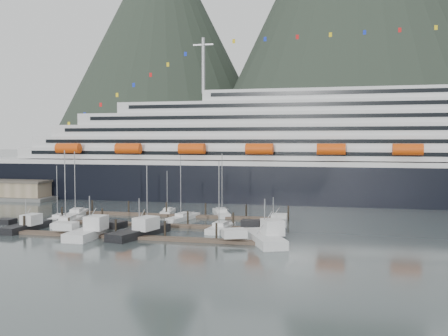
{
  "coord_description": "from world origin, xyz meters",
  "views": [
    {
      "loc": [
        31.03,
        -92.17,
        16.62
      ],
      "look_at": [
        3.97,
        22.0,
        10.47
      ],
      "focal_mm": 42.0,
      "sensor_mm": 36.0,
      "label": 1
    }
  ],
  "objects_px": {
    "cruise_ship": "(344,157)",
    "sailboat_b": "(68,222)",
    "sailboat_a": "(59,219)",
    "sailboat_e": "(77,214)",
    "sailboat_f": "(168,212)",
    "sailboat_d": "(183,218)",
    "sailboat_c": "(147,225)",
    "sailboat_h": "(221,229)",
    "trawler_d": "(264,237)",
    "trawler_e": "(272,227)",
    "sailboat_g": "(221,214)",
    "trawler_c": "(139,231)",
    "trawler_b": "(89,231)",
    "trawler_a": "(25,226)"
  },
  "relations": [
    {
      "from": "sailboat_e",
      "to": "sailboat_g",
      "type": "height_order",
      "value": "sailboat_e"
    },
    {
      "from": "sailboat_b",
      "to": "trawler_a",
      "type": "height_order",
      "value": "sailboat_b"
    },
    {
      "from": "trawler_c",
      "to": "trawler_d",
      "type": "xyz_separation_m",
      "value": [
        22.16,
        -1.05,
        0.06
      ]
    },
    {
      "from": "sailboat_d",
      "to": "trawler_b",
      "type": "xyz_separation_m",
      "value": [
        -9.8,
        -22.49,
        0.56
      ]
    },
    {
      "from": "sailboat_a",
      "to": "sailboat_d",
      "type": "bearing_deg",
      "value": -79.38
    },
    {
      "from": "sailboat_d",
      "to": "sailboat_a",
      "type": "bearing_deg",
      "value": 118.45
    },
    {
      "from": "sailboat_c",
      "to": "sailboat_f",
      "type": "height_order",
      "value": "sailboat_c"
    },
    {
      "from": "sailboat_a",
      "to": "sailboat_b",
      "type": "xyz_separation_m",
      "value": [
        4.08,
        -3.75,
        0.04
      ]
    },
    {
      "from": "sailboat_a",
      "to": "sailboat_f",
      "type": "height_order",
      "value": "sailboat_a"
    },
    {
      "from": "sailboat_a",
      "to": "sailboat_b",
      "type": "height_order",
      "value": "sailboat_b"
    },
    {
      "from": "trawler_d",
      "to": "sailboat_c",
      "type": "bearing_deg",
      "value": 43.0
    },
    {
      "from": "sailboat_a",
      "to": "sailboat_e",
      "type": "relative_size",
      "value": 0.8
    },
    {
      "from": "cruise_ship",
      "to": "trawler_a",
      "type": "distance_m",
      "value": 84.89
    },
    {
      "from": "sailboat_b",
      "to": "sailboat_d",
      "type": "height_order",
      "value": "sailboat_b"
    },
    {
      "from": "sailboat_e",
      "to": "sailboat_h",
      "type": "bearing_deg",
      "value": -122.4
    },
    {
      "from": "sailboat_h",
      "to": "trawler_d",
      "type": "relative_size",
      "value": 0.97
    },
    {
      "from": "sailboat_f",
      "to": "sailboat_h",
      "type": "bearing_deg",
      "value": -147.15
    },
    {
      "from": "trawler_b",
      "to": "trawler_c",
      "type": "height_order",
      "value": "trawler_b"
    },
    {
      "from": "sailboat_f",
      "to": "trawler_a",
      "type": "relative_size",
      "value": 0.86
    },
    {
      "from": "sailboat_d",
      "to": "sailboat_e",
      "type": "relative_size",
      "value": 0.95
    },
    {
      "from": "sailboat_c",
      "to": "sailboat_g",
      "type": "height_order",
      "value": "sailboat_g"
    },
    {
      "from": "cruise_ship",
      "to": "sailboat_c",
      "type": "distance_m",
      "value": 65.75
    },
    {
      "from": "sailboat_f",
      "to": "trawler_d",
      "type": "xyz_separation_m",
      "value": [
        26.54,
        -28.7,
        0.6
      ]
    },
    {
      "from": "cruise_ship",
      "to": "sailboat_b",
      "type": "bearing_deg",
      "value": -134.41
    },
    {
      "from": "sailboat_f",
      "to": "trawler_e",
      "type": "distance_m",
      "value": 32.43
    },
    {
      "from": "sailboat_e",
      "to": "sailboat_g",
      "type": "relative_size",
      "value": 1.03
    },
    {
      "from": "sailboat_a",
      "to": "sailboat_d",
      "type": "height_order",
      "value": "sailboat_d"
    },
    {
      "from": "sailboat_g",
      "to": "trawler_c",
      "type": "distance_m",
      "value": 28.82
    },
    {
      "from": "trawler_d",
      "to": "trawler_e",
      "type": "distance_m",
      "value": 10.08
    },
    {
      "from": "sailboat_g",
      "to": "cruise_ship",
      "type": "bearing_deg",
      "value": -58.3
    },
    {
      "from": "cruise_ship",
      "to": "sailboat_f",
      "type": "relative_size",
      "value": 20.66
    },
    {
      "from": "sailboat_h",
      "to": "trawler_c",
      "type": "relative_size",
      "value": 0.91
    },
    {
      "from": "cruise_ship",
      "to": "sailboat_d",
      "type": "bearing_deg",
      "value": -127.19
    },
    {
      "from": "sailboat_e",
      "to": "sailboat_d",
      "type": "bearing_deg",
      "value": -104.24
    },
    {
      "from": "sailboat_g",
      "to": "trawler_d",
      "type": "bearing_deg",
      "value": -175.41
    },
    {
      "from": "cruise_ship",
      "to": "sailboat_e",
      "type": "relative_size",
      "value": 14.24
    },
    {
      "from": "sailboat_a",
      "to": "sailboat_f",
      "type": "relative_size",
      "value": 1.17
    },
    {
      "from": "trawler_e",
      "to": "sailboat_h",
      "type": "bearing_deg",
      "value": 90.82
    },
    {
      "from": "sailboat_b",
      "to": "trawler_e",
      "type": "relative_size",
      "value": 1.39
    },
    {
      "from": "sailboat_h",
      "to": "trawler_c",
      "type": "xyz_separation_m",
      "value": [
        -12.7,
        -8.32,
        0.49
      ]
    },
    {
      "from": "trawler_a",
      "to": "trawler_c",
      "type": "bearing_deg",
      "value": -88.31
    },
    {
      "from": "sailboat_c",
      "to": "trawler_d",
      "type": "bearing_deg",
      "value": -137.36
    },
    {
      "from": "trawler_a",
      "to": "trawler_c",
      "type": "height_order",
      "value": "trawler_c"
    },
    {
      "from": "sailboat_b",
      "to": "sailboat_g",
      "type": "xyz_separation_m",
      "value": [
        26.76,
        19.09,
        -0.02
      ]
    },
    {
      "from": "sailboat_b",
      "to": "trawler_e",
      "type": "bearing_deg",
      "value": -99.49
    },
    {
      "from": "trawler_c",
      "to": "trawler_a",
      "type": "bearing_deg",
      "value": 101.8
    },
    {
      "from": "sailboat_e",
      "to": "trawler_e",
      "type": "height_order",
      "value": "sailboat_e"
    },
    {
      "from": "sailboat_c",
      "to": "sailboat_h",
      "type": "xyz_separation_m",
      "value": [
        14.76,
        -0.75,
        0.01
      ]
    },
    {
      "from": "cruise_ship",
      "to": "sailboat_b",
      "type": "distance_m",
      "value": 76.54
    },
    {
      "from": "sailboat_b",
      "to": "trawler_b",
      "type": "xyz_separation_m",
      "value": [
        10.64,
        -11.3,
        0.53
      ]
    }
  ]
}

